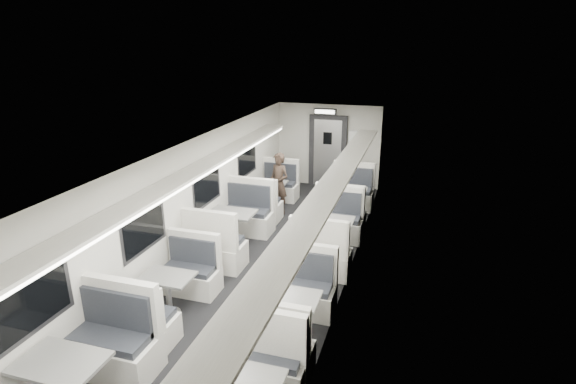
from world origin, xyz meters
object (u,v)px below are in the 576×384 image
Objects in this scene: booth_left_c at (169,295)px; exit_sign at (325,111)px; booth_left_a at (270,195)px; passenger at (279,184)px; booth_left_b at (232,230)px; booth_right_a at (347,204)px; booth_right_c at (289,317)px; vestibule_door at (328,152)px; booth_right_b at (330,236)px.

exit_sign is (1.00, 6.69, 1.93)m from booth_left_c.
passenger is (0.31, -0.22, 0.40)m from booth_left_a.
booth_left_b is 3.02m from booth_right_a.
booth_left_b is 3.25m from booth_right_c.
vestibule_door reaches higher than booth_left_c.
booth_right_b is at bearing -24.27° from passenger.
passenger is at bearing 81.86° from booth_left_b.
booth_left_c is 3.43m from booth_right_b.
vestibule_door is (-1.00, 7.23, 0.67)m from booth_right_c.
booth_right_c is (0.00, -2.84, -0.02)m from booth_right_b.
booth_left_a is 2.80m from exit_sign.
passenger reaches higher than booth_right_a.
booth_right_c is at bearing -46.33° from passenger.
passenger is at bearing 86.20° from booth_left_c.
exit_sign is (-1.00, 6.74, 1.91)m from booth_right_c.
booth_left_a is 2.40m from booth_left_b.
exit_sign is (-1.00, 1.91, 1.89)m from booth_right_a.
vestibule_door is at bearing 77.91° from booth_left_b.
booth_left_b is 4.82m from vestibule_door.
exit_sign reaches higher than booth_left_c.
booth_right_a is at bearing 48.59° from booth_left_b.
booth_right_c is at bearing -90.00° from booth_right_a.
vestibule_door is (-1.00, 2.40, 0.65)m from booth_right_a.
exit_sign is (1.00, 1.78, 1.91)m from booth_left_a.
booth_right_b is at bearing 90.00° from booth_right_c.
vestibule_door is at bearing 90.00° from exit_sign.
passenger is at bearing -176.87° from booth_right_a.
vestibule_door reaches higher than booth_left_b.
booth_left_a is 0.56m from passenger.
booth_left_b is 4.69m from exit_sign.
exit_sign reaches higher than passenger.
booth_left_b is 1.04× the size of booth_right_b.
booth_left_a is 2.92m from booth_right_b.
booth_left_a is at bearing 168.36° from passenger.
booth_right_a reaches higher than booth_right_c.
vestibule_door reaches higher than booth_right_b.
booth_right_a is at bearing -3.75° from booth_left_a.
booth_left_b reaches higher than booth_left_c.
vestibule_door reaches higher than booth_right_a.
booth_left_b is (0.00, -2.40, 0.04)m from booth_left_a.
passenger is at bearing 109.61° from booth_right_c.
booth_left_a is 5.35m from booth_right_c.
booth_left_a is 0.98× the size of vestibule_door.
booth_left_b is at bearing -172.09° from booth_right_b.
booth_left_a is 0.90× the size of booth_left_b.
passenger is 0.73× the size of vestibule_door.
booth_left_a is at bearing 90.00° from booth_left_b.
exit_sign is (1.00, 4.18, 1.87)m from booth_left_b.
booth_right_c is at bearing -81.57° from exit_sign.
booth_left_c is at bearing -90.00° from booth_left_a.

